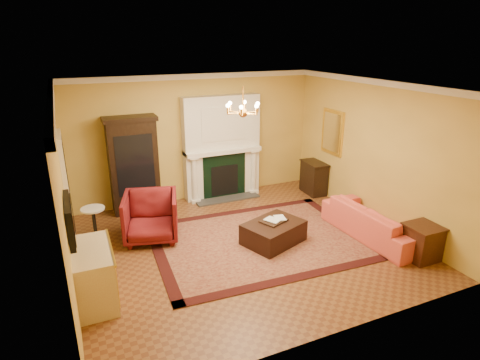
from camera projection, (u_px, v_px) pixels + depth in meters
floor at (243, 245)px, 7.73m from camera, size 6.00×5.50×0.02m
ceiling at (243, 85)px, 6.72m from camera, size 6.00×5.50×0.02m
wall_back at (196, 138)px, 9.60m from camera, size 6.00×0.02×3.00m
wall_front at (336, 236)px, 4.85m from camera, size 6.00×0.02×3.00m
wall_left at (62, 196)px, 6.08m from camera, size 0.02×5.50×3.00m
wall_right at (374, 153)px, 8.38m from camera, size 0.02×5.50×3.00m
fireplace at (222, 149)px, 9.77m from camera, size 1.90×0.70×2.50m
crown_molding at (222, 84)px, 7.57m from camera, size 6.00×5.50×0.12m
doorway at (67, 187)px, 7.72m from camera, size 0.08×1.05×2.10m
tv_panel at (70, 220)px, 5.63m from camera, size 0.09×0.95×0.58m
gilt_mirror at (332, 132)px, 9.52m from camera, size 0.06×0.76×1.05m
chandelier at (243, 109)px, 6.86m from camera, size 0.63×0.55×0.53m
oriental_rug at (259, 240)px, 7.88m from camera, size 4.21×3.25×0.02m
china_cabinet at (134, 167)px, 8.94m from camera, size 1.04×0.48×2.08m
wingback_armchair at (151, 215)px, 7.79m from camera, size 1.22×1.17×1.03m
pedestal_table at (95, 224)px, 7.55m from camera, size 0.44×0.44×0.78m
commode at (94, 275)px, 5.97m from camera, size 0.56×1.16×0.86m
coral_sofa at (374, 216)px, 7.92m from camera, size 0.74×2.25×0.87m
end_table at (422, 243)px, 7.15m from camera, size 0.53×0.53×0.61m
console_table at (314, 178)px, 10.18m from camera, size 0.45×0.73×0.79m
leather_ottoman at (273, 232)px, 7.73m from camera, size 1.31×1.13×0.41m
ottoman_tray at (274, 221)px, 7.71m from camera, size 0.58×0.52×0.03m
book_a at (270, 216)px, 7.54m from camera, size 0.21×0.13×0.29m
book_b at (275, 213)px, 7.71m from camera, size 0.20×0.06×0.27m
topiary_left at (192, 143)px, 9.36m from camera, size 0.15×0.15×0.39m
topiary_right at (248, 137)px, 9.91m from camera, size 0.15×0.15×0.41m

